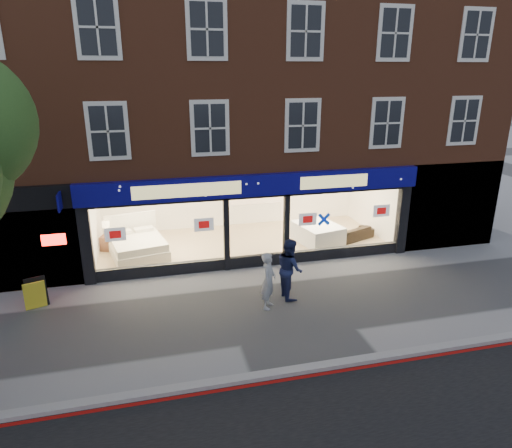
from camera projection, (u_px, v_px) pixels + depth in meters
name	position (u px, v px, depth m)	size (l,w,h in m)	color
ground	(282.00, 308.00, 13.11)	(120.00, 120.00, 0.00)	gray
kerb_line	(323.00, 374.00, 10.26)	(60.00, 0.10, 0.01)	#8C0A07
kerb_stone	(320.00, 367.00, 10.43)	(60.00, 0.25, 0.12)	gray
showroom_floor	(243.00, 243.00, 17.92)	(11.00, 4.50, 0.10)	tan
building	(232.00, 65.00, 17.34)	(19.00, 8.26, 10.30)	brown
display_bed	(137.00, 245.00, 16.57)	(2.30, 2.60, 1.29)	beige
bedside_table	(108.00, 243.00, 17.01)	(0.45, 0.45, 0.55)	brown
mattress_stack	(317.00, 233.00, 17.79)	(1.79, 2.08, 0.71)	silver
sofa	(353.00, 233.00, 18.09)	(1.75, 0.69, 0.51)	black
a_board	(36.00, 294.00, 12.99)	(0.58, 0.38, 0.90)	yellow
pedestrian_grey	(268.00, 280.00, 12.92)	(0.61, 0.40, 1.68)	#9A9CA1
pedestrian_blue	(290.00, 268.00, 13.50)	(0.89, 0.70, 1.84)	#181F45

